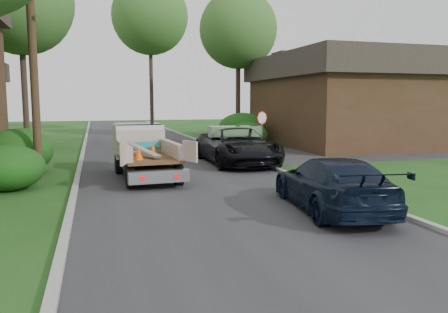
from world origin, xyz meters
name	(u,v)px	position (x,y,z in m)	size (l,w,h in m)	color
ground	(211,197)	(0.00, 0.00, 0.00)	(120.00, 120.00, 0.00)	#184213
road	(163,158)	(0.00, 10.00, 0.00)	(8.00, 90.00, 0.02)	#28282B
side_street	(370,153)	(12.00, 9.00, 0.01)	(16.00, 7.00, 0.02)	#28282B
curb_left	(81,160)	(-4.10, 10.00, 0.06)	(0.20, 90.00, 0.12)	#9E9E99
curb_right	(236,154)	(4.10, 10.00, 0.06)	(0.20, 90.00, 0.12)	#9E9E99
stop_sign	(262,124)	(5.20, 9.00, 1.78)	(0.71, 0.32, 2.48)	slate
utility_pole	(33,41)	(-5.48, 4.98, 5.17)	(2.42, 1.25, 10.00)	#382619
house_right	(341,99)	(13.00, 14.00, 3.16)	(9.72, 12.96, 6.20)	#3C2718
hedge_left_a	(9,168)	(-6.20, 3.00, 0.77)	(2.34, 2.34, 1.53)	#113D0E
hedge_left_b	(16,152)	(-6.50, 6.50, 0.94)	(2.86, 2.86, 1.87)	#113D0E
hedge_left_c	(22,146)	(-6.80, 10.00, 0.85)	(2.60, 2.60, 1.70)	#113D0E
hedge_right_a	(247,136)	(5.80, 13.00, 0.85)	(2.60, 2.60, 1.70)	#113D0E
hedge_right_b	(242,129)	(6.50, 16.00, 1.10)	(3.38, 3.38, 2.21)	#113D0E
tree_left_far	(20,2)	(-7.50, 17.00, 8.98)	(6.40, 6.40, 12.20)	#2D2119
tree_right_far	(238,30)	(7.50, 20.00, 8.48)	(6.00, 6.00, 11.50)	#2D2119
tree_center_far	(150,17)	(2.00, 30.00, 10.98)	(7.20, 7.20, 14.60)	#2D2119
flatbed_truck	(142,148)	(-1.61, 4.77, 1.12)	(2.56, 5.54, 2.05)	black
black_pickup	(237,146)	(3.11, 6.85, 0.88)	(2.90, 6.30, 1.75)	black
navy_suv	(331,184)	(2.72, -2.50, 0.73)	(2.06, 5.06, 1.47)	black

